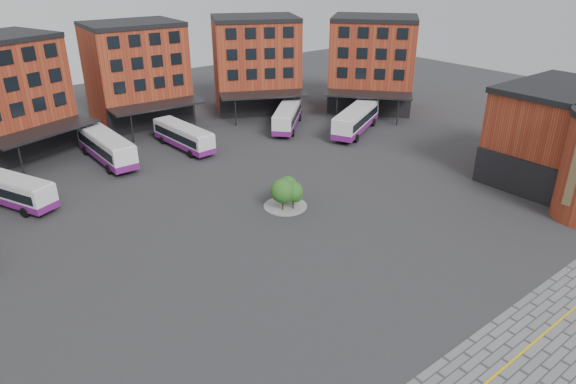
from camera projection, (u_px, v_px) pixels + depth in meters
ground at (357, 264)px, 42.37m from camera, size 160.00×160.00×0.00m
yellow_line at (532, 344)px, 33.60m from camera, size 26.00×0.15×0.02m
main_building at (111, 96)px, 63.67m from camera, size 94.14×42.48×14.60m
east_building at (571, 141)px, 54.29m from camera, size 17.40×15.40×10.60m
tree_island at (287, 192)px, 50.90m from camera, size 4.40×4.40×3.44m
bus_b at (9, 189)px, 51.69m from camera, size 6.86×11.28×3.15m
bus_c at (106, 147)px, 62.55m from camera, size 3.19×12.48×3.51m
bus_d at (183, 136)px, 66.88m from camera, size 3.26×11.25×3.14m
bus_e at (288, 116)px, 74.88m from camera, size 10.43×9.92×3.30m
bus_f at (356, 119)px, 72.84m from camera, size 12.67×8.22×3.58m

